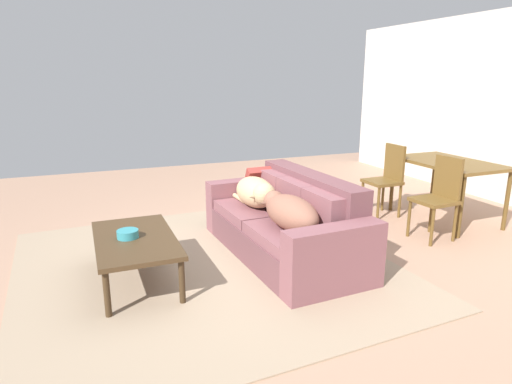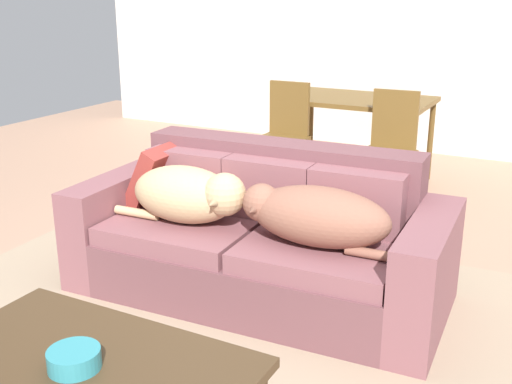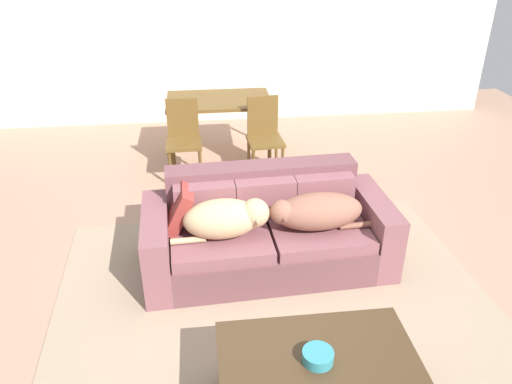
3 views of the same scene
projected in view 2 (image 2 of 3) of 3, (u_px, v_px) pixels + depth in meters
ground_plane at (232, 303)px, 3.52m from camera, size 10.00×10.00×0.00m
back_partition at (424, 22)px, 6.47m from camera, size 8.00×0.12×2.70m
area_rug at (177, 364)px, 2.94m from camera, size 3.61×3.56×0.01m
couch at (262, 240)px, 3.57m from camera, size 2.13×1.01×0.83m
dog_on_left_cushion at (190, 195)px, 3.49m from camera, size 0.80×0.38×0.32m
dog_on_right_cushion at (314, 215)px, 3.19m from camera, size 0.92×0.40×0.31m
throw_pillow_by_left_arm at (157, 175)px, 3.83m from camera, size 0.27×0.39×0.39m
coffee_table at (90, 371)px, 2.24m from camera, size 1.18×0.67×0.42m
bowl_on_coffee_table at (74, 359)px, 2.17m from camera, size 0.19×0.19×0.07m
dining_table at (357, 106)px, 5.58m from camera, size 1.28×0.82×0.76m
dining_chair_near_left at (284, 132)px, 5.34m from camera, size 0.41×0.41×0.93m
dining_chair_near_right at (390, 145)px, 4.92m from camera, size 0.42×0.42×0.93m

